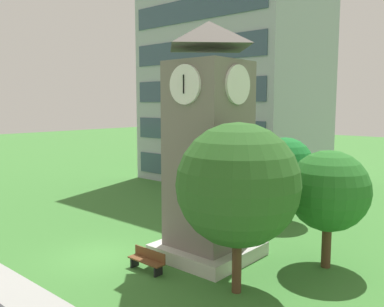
% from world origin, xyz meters
% --- Properties ---
extents(ground_plane, '(160.00, 160.00, 0.00)m').
position_xyz_m(ground_plane, '(0.00, 0.00, 0.00)').
color(ground_plane, '#3D7A33').
extents(kerb_strip, '(120.00, 1.60, 0.01)m').
position_xyz_m(kerb_strip, '(0.00, -4.16, 0.00)').
color(kerb_strip, '#9E9E99').
rests_on(kerb_strip, ground).
extents(office_building, '(14.44, 11.19, 25.60)m').
position_xyz_m(office_building, '(-6.74, 20.04, 12.80)').
color(office_building, '#9EA8B2').
rests_on(office_building, ground).
extents(clock_tower, '(4.01, 4.01, 10.45)m').
position_xyz_m(clock_tower, '(3.69, 3.30, 4.67)').
color(clock_tower, slate).
rests_on(clock_tower, ground).
extents(park_bench, '(1.80, 0.49, 0.88)m').
position_xyz_m(park_bench, '(2.83, 0.34, 0.46)').
color(park_bench, brown).
rests_on(park_bench, ground).
extents(tree_streetside, '(3.31, 3.31, 5.01)m').
position_xyz_m(tree_streetside, '(3.58, 10.58, 3.33)').
color(tree_streetside, '#513823').
rests_on(tree_streetside, ground).
extents(tree_by_building, '(3.41, 3.41, 5.03)m').
position_xyz_m(tree_by_building, '(8.27, 5.64, 3.30)').
color(tree_by_building, '#513823').
rests_on(tree_by_building, ground).
extents(tree_near_tower, '(4.49, 4.49, 6.29)m').
position_xyz_m(tree_near_tower, '(6.74, 1.21, 4.04)').
color(tree_near_tower, '#513823').
rests_on(tree_near_tower, ground).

